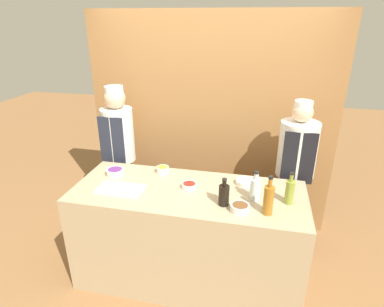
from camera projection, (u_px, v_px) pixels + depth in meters
name	position (u px, v px, depth m)	size (l,w,h in m)	color
ground_plane	(188.00, 275.00, 3.12)	(14.00, 14.00, 0.00)	olive
cabinet_wall	(210.00, 123.00, 3.65)	(2.72, 0.18, 2.40)	olive
counter	(188.00, 235.00, 2.94)	(2.00, 0.80, 0.94)	tan
sauce_bowl_red	(189.00, 185.00, 2.79)	(0.13, 0.13, 0.04)	white
sauce_bowl_orange	(245.00, 182.00, 2.86)	(0.17, 0.17, 0.04)	white
sauce_bowl_yellow	(163.00, 169.00, 3.06)	(0.12, 0.12, 0.06)	white
sauce_bowl_purple	(115.00, 171.00, 3.03)	(0.16, 0.16, 0.05)	white
sauce_bowl_brown	(240.00, 208.00, 2.45)	(0.15, 0.15, 0.05)	white
cutting_board	(120.00, 189.00, 2.76)	(0.39, 0.21, 0.02)	white
bottle_oil	(290.00, 191.00, 2.53)	(0.07, 0.07, 0.27)	olive
bottle_soy	(224.00, 195.00, 2.51)	(0.09, 0.09, 0.23)	black
bottle_amber	(268.00, 199.00, 2.39)	(0.08, 0.08, 0.32)	#9E661E
bottle_clear	(255.00, 188.00, 2.59)	(0.09, 0.09, 0.25)	silver
chef_left	(120.00, 154.00, 3.54)	(0.34, 0.34, 1.67)	#28282D
chef_right	(294.00, 175.00, 3.19)	(0.37, 0.37, 1.62)	#28282D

